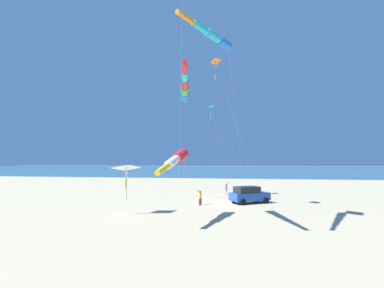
% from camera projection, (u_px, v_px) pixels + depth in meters
% --- Properties ---
extents(ground_plane, '(600.00, 600.00, 0.00)m').
position_uv_depth(ground_plane, '(226.00, 204.00, 28.97)').
color(ground_plane, '#C6B58C').
extents(ocean_water_strip, '(240.00, 600.00, 0.01)m').
position_uv_depth(ocean_water_strip, '(235.00, 169.00, 191.21)').
color(ocean_water_strip, '#386B84').
rests_on(ocean_water_strip, ground_plane).
extents(parked_car, '(3.83, 4.63, 1.85)m').
position_uv_depth(parked_car, '(249.00, 195.00, 29.18)').
color(parked_car, '#1E479E').
rests_on(parked_car, ground_plane).
extents(cooler_box, '(0.62, 0.42, 0.42)m').
position_uv_depth(cooler_box, '(254.00, 198.00, 31.78)').
color(cooler_box, white).
rests_on(cooler_box, ground_plane).
extents(person_adult_flyer, '(0.48, 0.57, 1.69)m').
position_uv_depth(person_adult_flyer, '(226.00, 189.00, 36.22)').
color(person_adult_flyer, silver).
rests_on(person_adult_flyer, ground_plane).
extents(person_child_green_jacket, '(0.53, 0.59, 1.66)m').
position_uv_depth(person_child_green_jacket, '(200.00, 196.00, 27.93)').
color(person_child_green_jacket, '#B72833').
rests_on(person_child_green_jacket, ground_plane).
extents(kite_delta_striped_overhead, '(7.91, 5.40, 14.90)m').
position_uv_depth(kite_delta_striped_overhead, '(215.00, 62.00, 26.59)').
color(kite_delta_striped_overhead, orange).
rests_on(kite_delta_striped_overhead, ground_plane).
extents(kite_windsock_black_fish_shape, '(19.25, 4.19, 13.86)m').
position_uv_depth(kite_windsock_black_fish_shape, '(214.00, 37.00, 18.55)').
color(kite_windsock_black_fish_shape, blue).
rests_on(kite_windsock_black_fish_shape, ground_plane).
extents(kite_windsock_long_streamer_right, '(9.70, 1.22, 5.71)m').
position_uv_depth(kite_windsock_long_streamer_right, '(176.00, 159.00, 20.77)').
color(kite_windsock_long_streamer_right, red).
rests_on(kite_windsock_long_streamer_right, ground_plane).
extents(kite_delta_red_high_left, '(3.13, 3.10, 12.29)m').
position_uv_depth(kite_delta_red_high_left, '(211.00, 107.00, 35.69)').
color(kite_delta_red_high_left, '#1EB7C6').
rests_on(kite_delta_red_high_left, ground_plane).
extents(kite_windsock_orange_high_right, '(16.10, 9.44, 10.46)m').
position_uv_depth(kite_windsock_orange_high_right, '(185.00, 88.00, 19.82)').
color(kite_windsock_orange_high_right, blue).
rests_on(kite_windsock_orange_high_right, ground_plane).
extents(kite_delta_small_distant, '(11.26, 10.13, 4.45)m').
position_uv_depth(kite_delta_small_distant, '(126.00, 168.00, 23.29)').
color(kite_delta_small_distant, white).
rests_on(kite_delta_small_distant, ground_plane).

